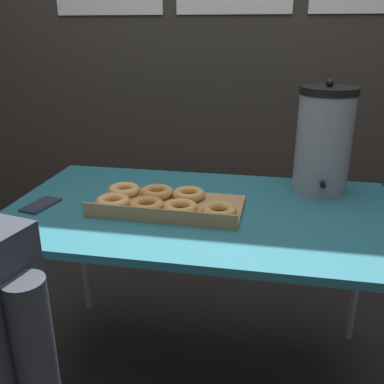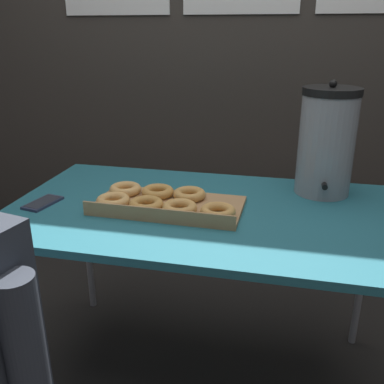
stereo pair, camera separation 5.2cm
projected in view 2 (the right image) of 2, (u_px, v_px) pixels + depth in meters
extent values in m
plane|color=#2D2B28|center=(200.00, 374.00, 1.83)|extent=(12.00, 12.00, 0.00)
cube|color=#38332D|center=(241.00, 27.00, 2.26)|extent=(6.00, 0.10, 2.79)
cube|color=#236675|center=(202.00, 212.00, 1.56)|extent=(1.41, 0.81, 0.03)
cylinder|color=#ADADB2|center=(87.00, 243.00, 2.16)|extent=(0.03, 0.03, 0.74)
cylinder|color=#ADADB2|center=(363.00, 273.00, 1.89)|extent=(0.03, 0.03, 0.74)
cube|color=tan|center=(169.00, 205.00, 1.56)|extent=(0.54, 0.29, 0.02)
cube|color=tan|center=(157.00, 213.00, 1.43)|extent=(0.54, 0.02, 0.04)
torus|color=#E8B064|center=(113.00, 201.00, 1.54)|extent=(0.17, 0.17, 0.03)
torus|color=#CC9448|center=(146.00, 204.00, 1.50)|extent=(0.14, 0.14, 0.03)
torus|color=#DBA356|center=(180.00, 208.00, 1.48)|extent=(0.14, 0.14, 0.03)
torus|color=tan|center=(218.00, 211.00, 1.45)|extent=(0.16, 0.16, 0.03)
torus|color=#E9B164|center=(125.00, 189.00, 1.65)|extent=(0.17, 0.17, 0.03)
torus|color=#CD9549|center=(158.00, 192.00, 1.62)|extent=(0.14, 0.14, 0.03)
torus|color=tan|center=(189.00, 194.00, 1.60)|extent=(0.17, 0.17, 0.03)
cylinder|color=#939399|center=(326.00, 146.00, 1.64)|extent=(0.21, 0.21, 0.38)
cylinder|color=black|center=(332.00, 91.00, 1.57)|extent=(0.22, 0.22, 0.03)
sphere|color=black|center=(333.00, 84.00, 1.56)|extent=(0.03, 0.03, 0.03)
cylinder|color=black|center=(324.00, 185.00, 1.58)|extent=(0.02, 0.05, 0.02)
cube|color=#2D334C|center=(43.00, 203.00, 1.59)|extent=(0.10, 0.16, 0.01)
cube|color=#2D333D|center=(43.00, 201.00, 1.59)|extent=(0.09, 0.14, 0.00)
cylinder|color=#333842|center=(28.00, 368.00, 0.94)|extent=(0.09, 0.09, 0.46)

